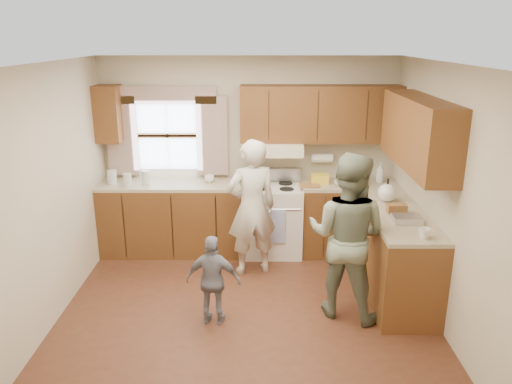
{
  "coord_description": "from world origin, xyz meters",
  "views": [
    {
      "loc": [
        0.12,
        -4.64,
        2.74
      ],
      "look_at": [
        0.1,
        0.4,
        1.15
      ],
      "focal_mm": 35.0,
      "sensor_mm": 36.0,
      "label": 1
    }
  ],
  "objects_px": {
    "stove": "(272,218)",
    "child": "(213,280)",
    "woman_left": "(252,208)",
    "woman_right": "(347,236)"
  },
  "relations": [
    {
      "from": "stove",
      "to": "woman_right",
      "type": "bearing_deg",
      "value": -65.11
    },
    {
      "from": "woman_right",
      "to": "child",
      "type": "height_order",
      "value": "woman_right"
    },
    {
      "from": "stove",
      "to": "child",
      "type": "relative_size",
      "value": 1.16
    },
    {
      "from": "woman_left",
      "to": "woman_right",
      "type": "xyz_separation_m",
      "value": [
        0.95,
        -0.92,
        0.03
      ]
    },
    {
      "from": "woman_left",
      "to": "child",
      "type": "distance_m",
      "value": 1.24
    },
    {
      "from": "stove",
      "to": "child",
      "type": "height_order",
      "value": "stove"
    },
    {
      "from": "woman_right",
      "to": "child",
      "type": "xyz_separation_m",
      "value": [
        -1.31,
        -0.21,
        -0.38
      ]
    },
    {
      "from": "woman_left",
      "to": "child",
      "type": "bearing_deg",
      "value": 55.54
    },
    {
      "from": "stove",
      "to": "child",
      "type": "bearing_deg",
      "value": -109.66
    },
    {
      "from": "woman_left",
      "to": "woman_right",
      "type": "height_order",
      "value": "woman_right"
    }
  ]
}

